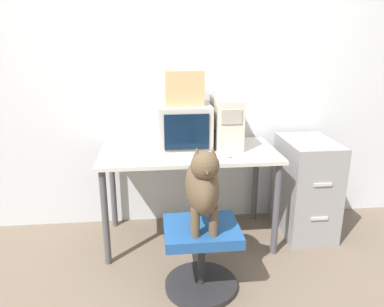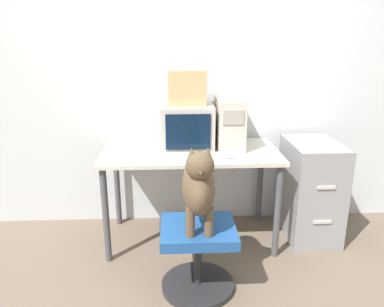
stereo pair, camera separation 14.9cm
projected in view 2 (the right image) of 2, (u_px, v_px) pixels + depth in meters
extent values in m
plane|color=#6B5B4C|center=(193.00, 261.00, 2.85)|extent=(12.00, 12.00, 0.00)
cube|color=silver|center=(188.00, 78.00, 3.19)|extent=(8.00, 0.05, 2.60)
cube|color=beige|center=(191.00, 152.00, 2.96)|extent=(1.38, 0.69, 0.03)
cylinder|color=#4C4C51|center=(106.00, 216.00, 2.76)|extent=(0.05, 0.05, 0.75)
cylinder|color=#4C4C51|center=(278.00, 212.00, 2.82)|extent=(0.05, 0.05, 0.75)
cylinder|color=#4C4C51|center=(117.00, 185.00, 3.32)|extent=(0.05, 0.05, 0.75)
cylinder|color=#4C4C51|center=(260.00, 183.00, 3.39)|extent=(0.05, 0.05, 0.75)
cube|color=#B7B2A8|center=(187.00, 126.00, 3.01)|extent=(0.41, 0.39, 0.35)
cube|color=black|center=(188.00, 132.00, 2.81)|extent=(0.34, 0.01, 0.27)
cube|color=beige|center=(229.00, 123.00, 3.00)|extent=(0.21, 0.42, 0.39)
cube|color=#9E998E|center=(234.00, 117.00, 2.77)|extent=(0.16, 0.01, 0.11)
cube|color=silver|center=(189.00, 157.00, 2.75)|extent=(0.46, 0.17, 0.02)
cube|color=silver|center=(189.00, 155.00, 2.74)|extent=(0.42, 0.14, 0.00)
ellipsoid|color=beige|center=(229.00, 156.00, 2.76)|extent=(0.06, 0.05, 0.03)
cylinder|color=#262628|center=(198.00, 285.00, 2.55)|extent=(0.49, 0.49, 0.04)
cylinder|color=#262628|center=(198.00, 260.00, 2.49)|extent=(0.05, 0.05, 0.36)
cube|color=#1E4C8C|center=(198.00, 231.00, 2.43)|extent=(0.49, 0.42, 0.07)
ellipsoid|color=brown|center=(198.00, 186.00, 2.34)|extent=(0.21, 0.46, 0.34)
cylinder|color=brown|center=(190.00, 222.00, 2.27)|extent=(0.06, 0.06, 0.19)
cylinder|color=brown|center=(209.00, 222.00, 2.27)|extent=(0.06, 0.06, 0.19)
sphere|color=brown|center=(200.00, 166.00, 2.16)|extent=(0.17, 0.17, 0.17)
cone|color=#3E3123|center=(201.00, 173.00, 2.09)|extent=(0.08, 0.09, 0.08)
cone|color=brown|center=(192.00, 154.00, 2.15)|extent=(0.06, 0.06, 0.08)
cone|color=brown|center=(208.00, 153.00, 2.15)|extent=(0.06, 0.06, 0.08)
torus|color=blue|center=(200.00, 175.00, 2.20)|extent=(0.12, 0.12, 0.02)
cube|color=gray|center=(310.00, 190.00, 3.14)|extent=(0.40, 0.59, 0.82)
cube|color=beige|center=(326.00, 188.00, 2.81)|extent=(0.14, 0.01, 0.02)
cube|color=beige|center=(322.00, 222.00, 2.89)|extent=(0.14, 0.01, 0.02)
cube|color=tan|center=(187.00, 87.00, 2.91)|extent=(0.29, 0.22, 0.27)
cube|color=beige|center=(187.00, 70.00, 2.87)|extent=(0.04, 0.22, 0.00)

